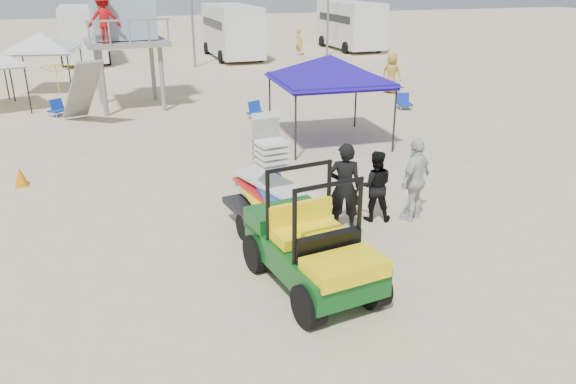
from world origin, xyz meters
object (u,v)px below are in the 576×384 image
object	(u,v)px
surf_trailer	(271,193)
man_left	(344,187)
utility_cart	(312,238)
lifeguard_tower	(121,15)
canopy_blue	(330,59)

from	to	relation	value
surf_trailer	man_left	distance (m)	1.55
utility_cart	surf_trailer	distance (m)	2.34
surf_trailer	lifeguard_tower	bearing A→B (deg)	98.09
surf_trailer	lifeguard_tower	size ratio (longest dim) A/B	0.57
utility_cart	surf_trailer	bearing A→B (deg)	89.89
utility_cart	canopy_blue	world-z (taller)	canopy_blue
lifeguard_tower	canopy_blue	xyz separation A→B (m)	(5.72, -7.39, -0.96)
utility_cart	lifeguard_tower	xyz separation A→B (m)	(-1.90, 15.72, 2.65)
surf_trailer	canopy_blue	distance (m)	7.31
surf_trailer	canopy_blue	xyz separation A→B (m)	(3.81, 5.99, 1.73)
man_left	lifeguard_tower	bearing A→B (deg)	-54.45
utility_cart	man_left	bearing A→B (deg)	53.23
utility_cart	man_left	size ratio (longest dim) A/B	1.50
utility_cart	canopy_blue	distance (m)	9.32
surf_trailer	canopy_blue	size ratio (longest dim) A/B	0.79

